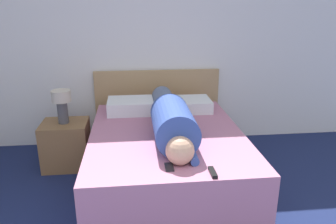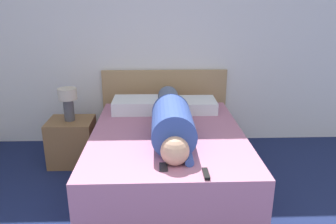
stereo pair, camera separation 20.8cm
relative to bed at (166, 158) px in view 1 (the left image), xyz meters
The scene contains 10 objects.
wall_back 1.56m from the bed, 91.45° to the left, with size 5.59×0.06×2.60m.
bed is the anchor object (origin of this frame).
headboard 1.13m from the bed, 90.00° to the left, with size 1.58×0.04×0.96m.
nightstand 1.20m from the bed, 154.07° to the left, with size 0.50×0.43×0.52m.
table_lamp 1.28m from the bed, 154.07° to the left, with size 0.21×0.21×0.37m.
person_lying 0.45m from the bed, 65.29° to the right, with size 0.37×1.65×0.37m.
pillow_near_headboard 0.81m from the bed, 118.25° to the left, with size 0.51×0.40×0.15m.
pillow_second 0.80m from the bed, 62.61° to the left, with size 0.49×0.40×0.13m.
tv_remote 0.94m from the bed, 73.55° to the right, with size 0.04×0.15×0.02m.
cell_phone 0.79m from the bed, 94.28° to the right, with size 0.06×0.13×0.01m.
Camera 1 is at (-0.28, -0.43, 1.78)m, focal length 35.00 mm.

